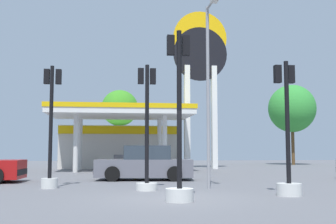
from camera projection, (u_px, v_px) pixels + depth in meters
ground_plane at (170, 199)px, 12.23m from camera, size 90.00×90.00×0.00m
gas_station at (120, 142)px, 33.42m from camera, size 9.65×11.43×4.37m
station_pole_sign at (200, 68)px, 32.33m from camera, size 4.19×0.56×12.18m
car_0 at (145, 164)px, 19.90m from camera, size 4.73×2.48×1.63m
traffic_signal_0 at (179, 146)px, 11.65m from camera, size 0.77×0.77×4.79m
traffic_signal_1 at (51, 140)px, 15.70m from camera, size 0.65×0.66×4.60m
traffic_signal_2 at (147, 144)px, 14.89m from camera, size 0.76×0.76×4.47m
traffic_signal_3 at (288, 154)px, 13.10m from camera, size 0.76×0.76×4.23m
tree_1 at (120, 109)px, 36.96m from camera, size 3.22×3.22×6.71m
tree_2 at (292, 109)px, 40.78m from camera, size 4.55×4.55×7.76m
corner_streetlamp at (209, 76)px, 15.51m from camera, size 0.24×1.48×6.86m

